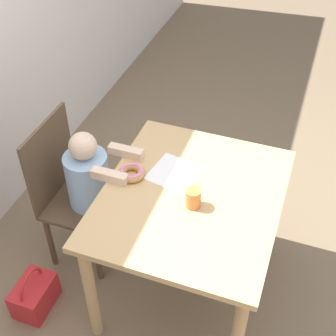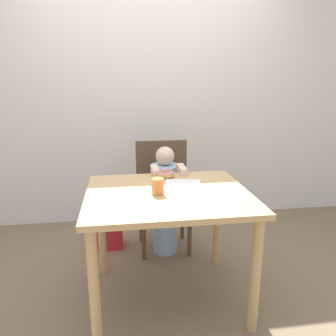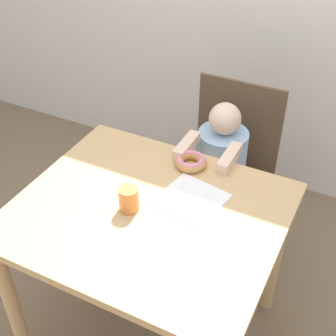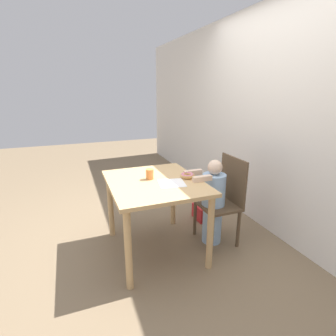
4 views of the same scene
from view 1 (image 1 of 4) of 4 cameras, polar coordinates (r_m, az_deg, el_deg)
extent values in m
plane|color=#7A664C|center=(2.88, 2.37, -14.00)|extent=(12.00, 12.00, 0.00)
cube|color=tan|center=(2.31, 2.88, -3.59)|extent=(1.01, 0.87, 0.03)
cylinder|color=tan|center=(2.85, 12.57, -4.67)|extent=(0.06, 0.06, 0.72)
cylinder|color=tan|center=(2.44, -9.42, -14.74)|extent=(0.06, 0.06, 0.72)
cylinder|color=tan|center=(2.96, -1.63, -1.24)|extent=(0.06, 0.06, 0.72)
cube|color=brown|center=(2.77, -10.18, -3.89)|extent=(0.44, 0.38, 0.03)
cube|color=brown|center=(2.68, -14.22, 0.96)|extent=(0.44, 0.02, 0.49)
cylinder|color=brown|center=(2.77, -8.58, -10.49)|extent=(0.04, 0.04, 0.41)
cylinder|color=brown|center=(2.99, -5.36, -5.15)|extent=(0.04, 0.04, 0.41)
cylinder|color=brown|center=(2.89, -14.16, -8.64)|extent=(0.04, 0.04, 0.41)
cylinder|color=brown|center=(3.10, -10.64, -3.66)|extent=(0.04, 0.04, 0.41)
cylinder|color=#99BCE0|center=(2.90, -8.87, -6.97)|extent=(0.20, 0.20, 0.44)
cylinder|color=#99BCE0|center=(2.63, -9.73, -1.43)|extent=(0.24, 0.24, 0.33)
sphere|color=beige|center=(2.48, -10.35, 2.65)|extent=(0.15, 0.15, 0.15)
cube|color=beige|center=(2.37, -7.13, -0.96)|extent=(0.05, 0.19, 0.05)
cube|color=beige|center=(2.51, -5.16, 1.99)|extent=(0.05, 0.19, 0.05)
torus|color=tan|center=(2.39, -4.45, -0.61)|extent=(0.14, 0.14, 0.04)
torus|color=pink|center=(2.38, -4.47, -0.36)|extent=(0.12, 0.12, 0.02)
cube|color=white|center=(2.41, 0.83, -0.61)|extent=(0.28, 0.28, 0.00)
cube|color=red|center=(2.82, -15.93, -14.72)|extent=(0.25, 0.18, 0.18)
torus|color=red|center=(2.75, -16.29, -13.64)|extent=(0.21, 0.02, 0.21)
cylinder|color=orange|center=(2.21, 3.09, -3.68)|extent=(0.08, 0.08, 0.10)
camera|label=2|loc=(2.17, 57.47, -6.03)|focal=35.00mm
camera|label=3|loc=(2.37, 40.43, 23.05)|focal=50.00mm
camera|label=4|loc=(3.90, 26.47, 26.59)|focal=28.00mm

